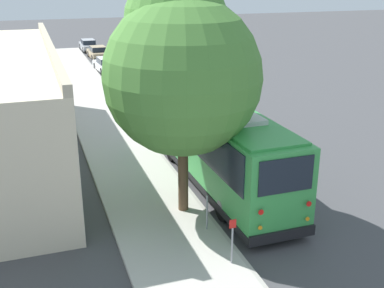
{
  "coord_description": "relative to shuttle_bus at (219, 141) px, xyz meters",
  "views": [
    {
      "loc": [
        -18.56,
        7.71,
        8.59
      ],
      "look_at": [
        0.67,
        1.16,
        1.3
      ],
      "focal_mm": 45.0,
      "sensor_mm": 36.0,
      "label": 1
    }
  ],
  "objects": [
    {
      "name": "sign_post_near",
      "position": [
        -5.94,
        1.91,
        -1.02
      ],
      "size": [
        0.06,
        0.22,
        1.5
      ],
      "color": "gray",
      "rests_on": "sidewalk_slab"
    },
    {
      "name": "ground_plane",
      "position": [
        1.0,
        -0.56,
        -1.95
      ],
      "size": [
        160.0,
        160.0,
        0.0
      ],
      "primitive_type": "plane",
      "color": "#474749"
    },
    {
      "name": "parked_sedan_white",
      "position": [
        26.1,
        0.46,
        -1.34
      ],
      "size": [
        4.68,
        2.01,
        1.3
      ],
      "rotation": [
        0.0,
        0.0,
        0.07
      ],
      "color": "silver",
      "rests_on": "ground"
    },
    {
      "name": "shuttle_bus",
      "position": [
        0.0,
        0.0,
        0.0
      ],
      "size": [
        11.2,
        2.78,
        3.6
      ],
      "rotation": [
        0.0,
        0.0,
        0.01
      ],
      "color": "green",
      "rests_on": "ground"
    },
    {
      "name": "sidewalk_slab",
      "position": [
        1.0,
        3.27,
        -1.87
      ],
      "size": [
        80.0,
        3.48,
        0.15
      ],
      "primitive_type": "cube",
      "color": "beige",
      "rests_on": "ground"
    },
    {
      "name": "parked_sedan_gray",
      "position": [
        12.85,
        0.24,
        -1.34
      ],
      "size": [
        4.42,
        1.95,
        1.31
      ],
      "rotation": [
        0.0,
        0.0,
        0.05
      ],
      "color": "slate",
      "rests_on": "ground"
    },
    {
      "name": "parked_sedan_tan",
      "position": [
        33.6,
        0.16,
        -1.35
      ],
      "size": [
        4.35,
        1.9,
        1.28
      ],
      "rotation": [
        0.0,
        0.0,
        0.04
      ],
      "color": "tan",
      "rests_on": "ground"
    },
    {
      "name": "street_tree",
      "position": [
        -1.92,
        2.22,
        3.64
      ],
      "size": [
        5.51,
        5.51,
        8.64
      ],
      "color": "brown",
      "rests_on": "sidewalk_slab"
    },
    {
      "name": "sign_post_far",
      "position": [
        -3.76,
        1.91,
        -1.15
      ],
      "size": [
        0.06,
        0.06,
        1.29
      ],
      "color": "gray",
      "rests_on": "sidewalk_slab"
    },
    {
      "name": "parked_sedan_silver",
      "position": [
        39.27,
        0.44,
        -1.35
      ],
      "size": [
        4.7,
        1.74,
        1.29
      ],
      "rotation": [
        0.0,
        0.0,
        0.01
      ],
      "color": "#A8AAAF",
      "rests_on": "ground"
    },
    {
      "name": "curb_strip",
      "position": [
        1.0,
        1.46,
        -1.87
      ],
      "size": [
        80.0,
        0.14,
        0.15
      ],
      "primitive_type": "cube",
      "color": "#AAA69D",
      "rests_on": "ground"
    },
    {
      "name": "parked_sedan_navy",
      "position": [
        19.43,
        0.26,
        -1.36
      ],
      "size": [
        4.4,
        1.77,
        1.28
      ],
      "rotation": [
        0.0,
        0.0,
        0.02
      ],
      "color": "#19234C",
      "rests_on": "ground"
    }
  ]
}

